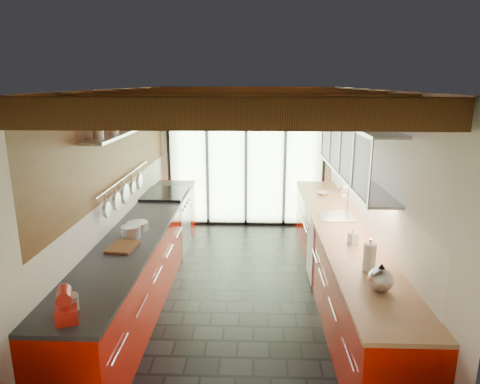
{
  "coord_description": "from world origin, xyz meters",
  "views": [
    {
      "loc": [
        0.17,
        -5.15,
        2.69
      ],
      "look_at": [
        -0.03,
        0.4,
        1.25
      ],
      "focal_mm": 32.0,
      "sensor_mm": 36.0,
      "label": 1
    }
  ],
  "objects": [
    {
      "name": "left_wall_fixtures",
      "position": [
        -1.47,
        0.18,
        1.85
      ],
      "size": [
        0.28,
        2.6,
        0.96
      ],
      "color": "silver",
      "rests_on": "ground"
    },
    {
      "name": "bowl",
      "position": [
        1.27,
        1.55,
        0.94
      ],
      "size": [
        0.24,
        0.24,
        0.05
      ],
      "primitive_type": "imported",
      "rotation": [
        0.0,
        0.0,
        0.38
      ],
      "color": "silver",
      "rests_on": "right_counter"
    },
    {
      "name": "range_stove",
      "position": [
        -1.28,
        1.45,
        0.47
      ],
      "size": [
        0.66,
        0.9,
        0.97
      ],
      "color": "silver",
      "rests_on": "ground"
    },
    {
      "name": "room_shell",
      "position": [
        0.0,
        0.0,
        1.65
      ],
      "size": [
        5.5,
        5.5,
        5.5
      ],
      "color": "silver",
      "rests_on": "ground"
    },
    {
      "name": "ground",
      "position": [
        0.0,
        0.0,
        0.0
      ],
      "size": [
        5.5,
        5.5,
        0.0
      ],
      "primitive_type": "plane",
      "color": "black",
      "rests_on": "ground"
    },
    {
      "name": "left_counter",
      "position": [
        -1.28,
        0.0,
        0.46
      ],
      "size": [
        0.68,
        5.0,
        0.92
      ],
      "color": "#AD0D00",
      "rests_on": "ground"
    },
    {
      "name": "sink_assembly",
      "position": [
        1.29,
        0.4,
        0.96
      ],
      "size": [
        0.45,
        0.52,
        0.43
      ],
      "color": "silver",
      "rests_on": "right_counter"
    },
    {
      "name": "soap_bottle",
      "position": [
        1.27,
        -0.62,
        1.02
      ],
      "size": [
        0.12,
        0.12,
        0.2
      ],
      "primitive_type": "imported",
      "rotation": [
        0.0,
        0.0,
        0.43
      ],
      "color": "silver",
      "rests_on": "right_counter"
    },
    {
      "name": "right_counter",
      "position": [
        1.27,
        0.0,
        0.46
      ],
      "size": [
        0.68,
        5.0,
        0.92
      ],
      "color": "#AD0D00",
      "rests_on": "ground"
    },
    {
      "name": "paper_towel",
      "position": [
        1.27,
        -1.32,
        1.06
      ],
      "size": [
        0.15,
        0.15,
        0.33
      ],
      "color": "white",
      "rests_on": "right_counter"
    },
    {
      "name": "glass_door",
      "position": [
        0.0,
        2.69,
        1.66
      ],
      "size": [
        2.95,
        0.1,
        2.9
      ],
      "color": "#C6EAAD",
      "rests_on": "ground"
    },
    {
      "name": "ceiling_beams",
      "position": [
        -0.0,
        0.38,
        2.46
      ],
      "size": [
        3.14,
        5.06,
        4.9
      ],
      "color": "#593316",
      "rests_on": "ground"
    },
    {
      "name": "upper_cabinets_right",
      "position": [
        1.43,
        0.3,
        1.85
      ],
      "size": [
        0.34,
        3.0,
        3.0
      ],
      "color": "silver",
      "rests_on": "ground"
    },
    {
      "name": "kettle",
      "position": [
        1.27,
        -1.71,
        1.03
      ],
      "size": [
        0.23,
        0.28,
        0.26
      ],
      "color": "silver",
      "rests_on": "right_counter"
    },
    {
      "name": "stand_mixer",
      "position": [
        -1.27,
        -2.24,
        1.02
      ],
      "size": [
        0.25,
        0.32,
        0.26
      ],
      "color": "#AD150D",
      "rests_on": "left_counter"
    },
    {
      "name": "pot_large",
      "position": [
        -1.27,
        -0.5,
        0.99
      ],
      "size": [
        0.27,
        0.27,
        0.14
      ],
      "primitive_type": "cylinder",
      "rotation": [
        0.0,
        0.0,
        -0.26
      ],
      "color": "silver",
      "rests_on": "left_counter"
    },
    {
      "name": "cutting_board",
      "position": [
        -1.27,
        -0.83,
        0.94
      ],
      "size": [
        0.31,
        0.41,
        0.03
      ],
      "primitive_type": "cube",
      "rotation": [
        0.0,
        0.0,
        -0.11
      ],
      "color": "brown",
      "rests_on": "left_counter"
    },
    {
      "name": "pot_small",
      "position": [
        -1.27,
        -0.23,
        0.97
      ],
      "size": [
        0.29,
        0.29,
        0.1
      ],
      "primitive_type": "cylinder",
      "rotation": [
        0.0,
        0.0,
        0.15
      ],
      "color": "silver",
      "rests_on": "left_counter"
    }
  ]
}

